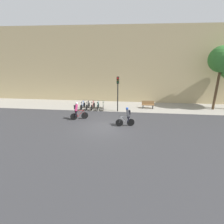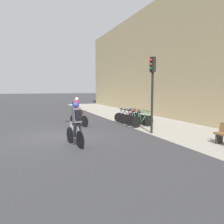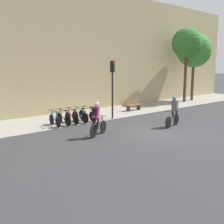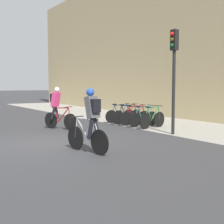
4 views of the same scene
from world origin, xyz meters
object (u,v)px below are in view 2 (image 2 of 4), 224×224
parked_bike_2 (133,118)px  traffic_light_pole (152,81)px  parked_bike_0 (125,116)px  cyclist_pink (77,111)px  parked_bike_3 (138,119)px  parked_bike_1 (129,117)px  cyclist_grey (76,123)px  parked_bike_4 (143,121)px

parked_bike_2 → traffic_light_pole: (2.97, -0.48, 2.30)m
parked_bike_0 → cyclist_pink: bearing=-83.2°
parked_bike_3 → traffic_light_pole: size_ratio=0.44×
parked_bike_1 → parked_bike_2: (0.61, -0.00, -0.01)m
cyclist_grey → parked_bike_0: bearing=138.6°
parked_bike_0 → parked_bike_1: size_ratio=0.94×
cyclist_pink → cyclist_grey: 5.06m
cyclist_grey → parked_bike_1: (-4.74, 4.72, -0.54)m
parked_bike_4 → parked_bike_0: bearing=-180.0°
cyclist_pink → parked_bike_1: (0.19, 3.56, -0.54)m
parked_bike_0 → parked_bike_2: parked_bike_2 is taller
parked_bike_4 → parked_bike_2: bearing=-179.9°
parked_bike_4 → parked_bike_1: bearing=-180.0°
parked_bike_0 → parked_bike_1: bearing=-0.0°
parked_bike_1 → parked_bike_3: size_ratio=1.01×
parked_bike_3 → cyclist_pink: bearing=-111.7°
parked_bike_3 → traffic_light_pole: traffic_light_pole is taller
parked_bike_1 → parked_bike_4: parked_bike_4 is taller
parked_bike_0 → parked_bike_4: 2.46m
cyclist_grey → cyclist_pink: bearing=166.8°
parked_bike_0 → traffic_light_pole: traffic_light_pole is taller
parked_bike_0 → parked_bike_4: (2.46, 0.00, 0.01)m
parked_bike_3 → parked_bike_4: size_ratio=1.04×
cyclist_pink → parked_bike_0: cyclist_pink is taller
cyclist_pink → parked_bike_0: (-0.43, 3.56, -0.55)m
parked_bike_2 → parked_bike_3: (0.61, -0.00, 0.00)m
parked_bike_2 → parked_bike_4: parked_bike_4 is taller
cyclist_grey → parked_bike_4: size_ratio=1.09×
parked_bike_4 → traffic_light_pole: 2.92m
traffic_light_pole → parked_bike_4: bearing=164.4°
parked_bike_0 → parked_bike_3: bearing=-0.0°
parked_bike_1 → traffic_light_pole: (3.58, -0.48, 2.30)m
cyclist_grey → traffic_light_pole: traffic_light_pole is taller
parked_bike_3 → traffic_light_pole: (2.35, -0.48, 2.30)m
cyclist_grey → traffic_light_pole: (-1.16, 4.23, 1.75)m
cyclist_grey → parked_bike_4: cyclist_grey is taller
parked_bike_1 → parked_bike_4: (1.84, 0.00, 0.00)m
parked_bike_2 → cyclist_pink: bearing=-102.7°
parked_bike_1 → parked_bike_3: parked_bike_1 is taller
parked_bike_2 → traffic_light_pole: size_ratio=0.43×
parked_bike_2 → parked_bike_0: bearing=180.0°
cyclist_pink → parked_bike_0: size_ratio=1.10×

